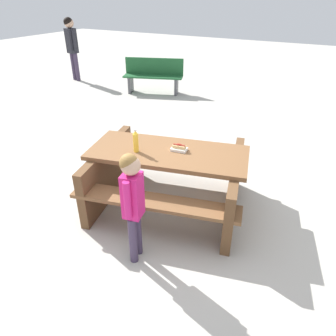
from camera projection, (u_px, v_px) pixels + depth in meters
ground_plane at (168, 204)px, 3.92m from camera, size 30.00×30.00×0.00m
picnic_table at (168, 174)px, 3.69m from camera, size 2.08×1.79×0.75m
soda_bottle at (136, 141)px, 3.47m from camera, size 0.06×0.06×0.28m
hotdog_tray at (179, 148)px, 3.54m from camera, size 0.19×0.13×0.08m
child_in_coat at (132, 196)px, 2.79m from camera, size 0.19×0.28×1.16m
park_bench_near at (154, 75)px, 7.96m from camera, size 1.55×0.89×0.85m
bystander_adult at (71, 41)px, 8.75m from camera, size 0.41×0.30×1.71m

